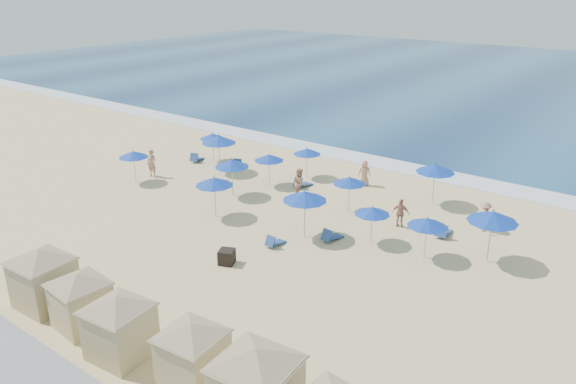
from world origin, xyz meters
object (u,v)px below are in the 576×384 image
object	(u,v)px
umbrella_0	(213,136)
beachgoer_0	(152,163)
cabana_3	(192,345)
beachgoer_2	(401,213)
umbrella_4	(307,151)
umbrella_12	(372,211)
umbrella_5	(269,157)
cabana_0	(42,270)
umbrella_11	(427,222)
beachgoer_4	(364,173)
umbrella_7	(350,180)
beachgoer_3	(485,217)
cabana_2	(119,318)
umbrella_1	(133,154)
cabana_4	(256,376)
umbrella_2	(219,139)
umbrella_8	(305,196)
cabana_1	(80,293)
umbrella_9	(436,168)
umbrella_6	(214,181)
umbrella_10	(493,217)
beachgoer_1	(300,183)
umbrella_3	(232,163)
trash_bin	(227,257)

from	to	relation	value
umbrella_0	beachgoer_0	world-z (taller)	umbrella_0
cabana_3	beachgoer_2	size ratio (longest dim) A/B	2.52
umbrella_4	umbrella_12	xyz separation A→B (m)	(8.38, -6.15, -0.07)
umbrella_0	umbrella_5	distance (m)	6.73
cabana_0	beachgoer_0	world-z (taller)	cabana_0
cabana_0	umbrella_11	size ratio (longest dim) A/B	2.06
umbrella_5	beachgoer_4	size ratio (longest dim) A/B	1.29
umbrella_7	beachgoer_4	world-z (taller)	umbrella_7
beachgoer_3	umbrella_7	bearing A→B (deg)	-97.94
cabana_2	umbrella_1	distance (m)	18.62
cabana_4	umbrella_0	world-z (taller)	cabana_4
umbrella_2	umbrella_0	bearing A→B (deg)	144.00
umbrella_4	umbrella_1	bearing A→B (deg)	-138.28
cabana_2	umbrella_8	bearing A→B (deg)	92.36
cabana_1	umbrella_2	world-z (taller)	umbrella_2
umbrella_9	beachgoer_4	distance (m)	5.08
umbrella_1	umbrella_5	distance (m)	8.88
cabana_3	umbrella_2	distance (m)	21.72
umbrella_6	umbrella_10	world-z (taller)	umbrella_10
umbrella_0	beachgoer_4	size ratio (longest dim) A/B	1.28
cabana_0	umbrella_9	distance (m)	21.64
umbrella_10	beachgoer_0	size ratio (longest dim) A/B	1.43
umbrella_5	cabana_2	bearing A→B (deg)	-68.01
umbrella_4	umbrella_12	bearing A→B (deg)	-36.27
cabana_1	beachgoer_1	world-z (taller)	cabana_1
umbrella_9	beachgoer_0	world-z (taller)	umbrella_9
umbrella_12	cabana_4	bearing A→B (deg)	-75.63
umbrella_1	beachgoer_1	world-z (taller)	umbrella_1
umbrella_12	beachgoer_3	bearing A→B (deg)	50.08
umbrella_9	beachgoer_3	xyz separation A→B (m)	(3.73, -1.90, -1.44)
umbrella_6	umbrella_4	bearing A→B (deg)	87.95
cabana_0	umbrella_12	distance (m)	15.37
umbrella_10	beachgoer_1	distance (m)	12.19
umbrella_7	beachgoer_0	size ratio (longest dim) A/B	1.14
umbrella_1	umbrella_9	bearing A→B (deg)	25.50
umbrella_12	beachgoer_0	world-z (taller)	umbrella_12
umbrella_2	umbrella_12	xyz separation A→B (m)	(13.84, -3.43, -0.57)
umbrella_3	beachgoer_0	size ratio (longest dim) A/B	1.28
beachgoer_0	beachgoer_2	xyz separation A→B (m)	(17.12, 2.72, -0.14)
beachgoer_3	umbrella_10	bearing A→B (deg)	-1.91
cabana_4	beachgoer_0	xyz separation A→B (m)	(-20.15, 12.93, -0.75)
cabana_4	umbrella_12	bearing A→B (deg)	104.37
umbrella_9	umbrella_2	bearing A→B (deg)	-166.68
trash_bin	cabana_2	size ratio (longest dim) A/B	0.17
cabana_1	beachgoer_2	distance (m)	16.83
umbrella_2	beachgoer_4	distance (m)	10.16
umbrella_10	cabana_0	bearing A→B (deg)	-131.98
trash_bin	umbrella_3	world-z (taller)	umbrella_3
umbrella_7	umbrella_10	distance (m)	8.64
umbrella_8	beachgoer_3	world-z (taller)	umbrella_8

